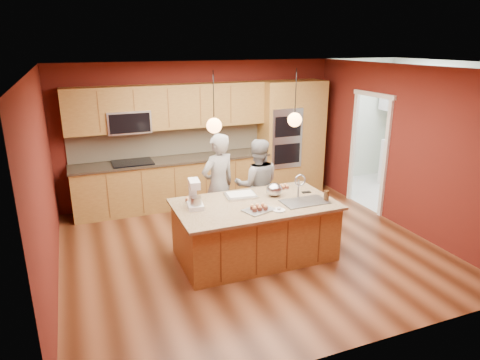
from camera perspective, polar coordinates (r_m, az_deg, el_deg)
name	(u,v)px	position (r m, az deg, el deg)	size (l,w,h in m)	color
floor	(250,248)	(6.70, 1.32, -9.01)	(5.50, 5.50, 0.00)	#44200F
ceiling	(251,68)	(5.98, 1.51, 14.72)	(5.50, 5.50, 0.00)	silver
wall_back	(201,132)	(8.50, -5.24, 6.43)	(5.50, 5.50, 0.00)	#561811
wall_front	(355,232)	(4.16, 15.09, -6.65)	(5.50, 5.50, 0.00)	#561811
wall_left	(44,186)	(5.76, -24.67, -0.78)	(5.00, 5.00, 0.00)	#561811
wall_right	(401,147)	(7.68, 20.71, 4.09)	(5.00, 5.00, 0.00)	#561811
cabinet_run	(171,156)	(8.18, -9.23, 3.18)	(3.74, 0.64, 2.30)	brown
oven_column	(291,137)	(8.95, 6.81, 5.67)	(1.30, 0.62, 2.30)	brown
doorway_trim	(368,154)	(8.32, 16.74, 3.37)	(0.08, 1.11, 2.20)	silver
laundry_room	(426,98)	(9.53, 23.57, 9.94)	(2.60, 2.70, 2.70)	beige
pendant_left	(214,125)	(5.60, -3.48, 7.29)	(0.20, 0.20, 0.80)	black
pendant_right	(295,119)	(6.07, 7.30, 8.01)	(0.20, 0.20, 0.80)	black
island	(256,229)	(6.28, 2.11, -6.56)	(2.29, 1.28, 1.22)	brown
person_left	(218,186)	(6.82, -2.91, -0.79)	(0.62, 0.41, 1.70)	black
person_right	(257,185)	(7.08, 2.29, -0.68)	(0.76, 0.59, 1.55)	slate
stand_mixer	(195,196)	(5.92, -6.06, -2.13)	(0.25, 0.32, 0.40)	white
sheet_cake	(241,195)	(6.36, 0.10, -2.03)	(0.49, 0.38, 0.05)	silver
cooling_rack	(259,210)	(5.85, 2.49, -4.01)	(0.40, 0.29, 0.02)	#9DA1A5
mixing_bowl	(274,190)	(6.39, 4.58, -1.29)	(0.24, 0.24, 0.21)	#AEB2B6
plate	(279,210)	(5.87, 5.22, -4.03)	(0.17, 0.17, 0.01)	silver
tumbler	(326,196)	(6.31, 11.44, -2.06)	(0.08, 0.08, 0.15)	#3A2210
phone	(306,192)	(6.61, 8.83, -1.61)	(0.14, 0.07, 0.01)	black
cupcakes_left	(191,201)	(6.16, -6.55, -2.75)	(0.14, 0.21, 0.06)	#DC9156
cupcakes_rack	(259,207)	(5.83, 2.54, -3.63)	(0.24, 0.16, 0.07)	#DC9156
cupcakes_right	(282,187)	(6.74, 5.68, -0.88)	(0.21, 0.14, 0.06)	#DC9156
washer	(425,174)	(9.44, 23.49, 0.70)	(0.60, 0.61, 0.96)	white
dryer	(401,164)	(9.92, 20.62, 2.00)	(0.63, 0.65, 1.01)	white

